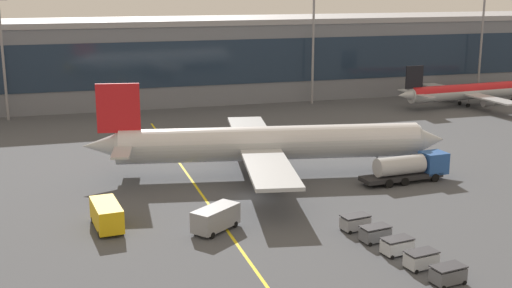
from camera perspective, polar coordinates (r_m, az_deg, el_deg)
The scene contains 16 objects.
ground_plane at distance 73.14m, azimuth -0.61°, elevation -4.56°, with size 700.00×700.00×0.00m, color #47494F.
apron_lead_in_line at distance 73.91m, azimuth -4.55°, elevation -4.40°, with size 0.30×80.00×0.01m, color yellow.
terminal_building at distance 135.66m, azimuth -2.15°, elevation 7.34°, with size 186.82×19.20×15.83m.
main_airliner at distance 80.40m, azimuth 1.09°, elevation 0.08°, with size 43.65×34.91×11.49m.
fuel_tanker at distance 80.35m, azimuth 12.95°, elevation -1.93°, with size 10.97×3.39×3.25m.
crew_van at distance 63.47m, azimuth -3.38°, elevation -6.21°, with size 5.23×4.74×2.30m.
lavatory_truck at distance 65.21m, azimuth -12.55°, elevation -5.88°, with size 2.84×5.99×2.50m.
baggage_cart_0 at distance 55.00m, azimuth 15.99°, elevation -10.58°, with size 2.86×1.98×1.48m.
baggage_cart_1 at distance 57.20m, azimuth 13.85°, elevation -9.48°, with size 2.86×1.98×1.48m.
baggage_cart_2 at distance 59.49m, azimuth 11.89°, elevation -8.44°, with size 2.86×1.98×1.48m.
baggage_cart_3 at distance 61.86m, azimuth 10.08°, elevation -7.48°, with size 2.86×1.98×1.48m.
baggage_cart_4 at distance 64.30m, azimuth 8.42°, elevation -6.58°, with size 2.86×1.98×1.48m.
commuter_jet_near at distance 132.56m, azimuth 17.78°, elevation 4.28°, with size 32.06×25.53×8.11m.
apron_light_mast_0 at distance 145.23m, azimuth 18.64°, elevation 9.03°, with size 2.80×0.50×21.87m.
apron_light_mast_1 at distance 127.82m, azimuth 4.88°, elevation 9.14°, with size 2.80×0.50×21.83m.
apron_light_mast_2 at distance 119.38m, azimuth -20.75°, elevation 7.69°, with size 2.80×0.50×20.64m.
Camera 1 is at (-19.10, -66.79, 22.89)m, focal length 47.13 mm.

